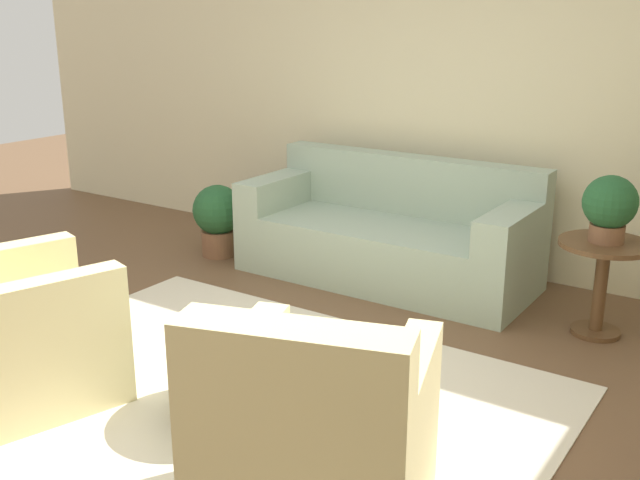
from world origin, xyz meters
name	(u,v)px	position (x,y,z in m)	size (l,w,h in m)	color
ground_plane	(237,399)	(0.00, 0.00, 0.00)	(16.00, 16.00, 0.00)	brown
wall_back	(463,85)	(0.00, 2.71, 1.40)	(9.30, 0.12, 2.80)	beige
rug	(237,398)	(0.00, 0.00, 0.01)	(3.15, 2.36, 0.01)	beige
couch	(389,236)	(-0.25, 2.08, 0.32)	(2.17, 0.91, 0.88)	#9EB29E
armchair_left	(11,334)	(-0.93, -0.64, 0.37)	(1.00, 1.03, 0.97)	beige
armchair_right	(316,449)	(0.93, -0.64, 0.37)	(1.00, 1.03, 0.97)	beige
ottoman_table	(240,364)	(0.10, -0.08, 0.26)	(0.70, 0.70, 0.39)	#9EB29E
side_table	(602,271)	(1.33, 1.88, 0.41)	(0.55, 0.55, 0.60)	brown
potted_plant_on_side_table	(610,206)	(1.33, 1.88, 0.82)	(0.32, 0.32, 0.41)	brown
potted_plant_floor	(218,216)	(-1.67, 1.78, 0.33)	(0.41, 0.41, 0.59)	brown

